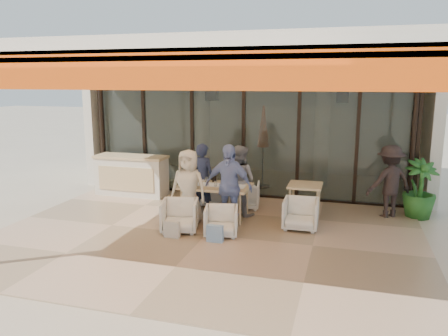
% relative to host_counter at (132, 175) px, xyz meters
% --- Properties ---
extents(ground, '(70.00, 70.00, 0.00)m').
position_rel_host_counter_xyz_m(ground, '(2.75, -2.30, -0.53)').
color(ground, '#C6B293').
rests_on(ground, ground).
extents(terrace_floor, '(8.00, 6.00, 0.01)m').
position_rel_host_counter_xyz_m(terrace_floor, '(2.75, -2.30, -0.53)').
color(terrace_floor, tan).
rests_on(terrace_floor, ground).
extents(terrace_structure, '(8.00, 6.00, 3.40)m').
position_rel_host_counter_xyz_m(terrace_structure, '(2.75, -2.56, 2.72)').
color(terrace_structure, silver).
rests_on(terrace_structure, ground).
extents(glass_storefront, '(8.08, 0.10, 3.20)m').
position_rel_host_counter_xyz_m(glass_storefront, '(2.75, 0.70, 1.07)').
color(glass_storefront, '#9EADA3').
rests_on(glass_storefront, ground).
extents(interior_block, '(9.05, 3.62, 3.52)m').
position_rel_host_counter_xyz_m(interior_block, '(2.76, 3.02, 1.70)').
color(interior_block, silver).
rests_on(interior_block, ground).
extents(host_counter, '(1.85, 0.65, 1.04)m').
position_rel_host_counter_xyz_m(host_counter, '(0.00, 0.00, 0.00)').
color(host_counter, silver).
rests_on(host_counter, ground).
extents(dining_table, '(1.50, 0.90, 0.93)m').
position_rel_host_counter_xyz_m(dining_table, '(2.60, -1.24, 0.15)').
color(dining_table, '#DBBF85').
rests_on(dining_table, ground).
extents(chair_far_left, '(0.70, 0.67, 0.65)m').
position_rel_host_counter_xyz_m(chair_far_left, '(2.19, -0.30, -0.21)').
color(chair_far_left, white).
rests_on(chair_far_left, ground).
extents(chair_far_right, '(0.76, 0.72, 0.68)m').
position_rel_host_counter_xyz_m(chair_far_right, '(3.03, -0.30, -0.19)').
color(chair_far_right, white).
rests_on(chair_far_right, ground).
extents(chair_near_left, '(0.81, 0.78, 0.70)m').
position_rel_host_counter_xyz_m(chair_near_left, '(2.19, -2.20, -0.18)').
color(chair_near_left, white).
rests_on(chair_near_left, ground).
extents(chair_near_right, '(0.73, 0.70, 0.63)m').
position_rel_host_counter_xyz_m(chair_near_right, '(3.03, -2.20, -0.22)').
color(chair_near_right, white).
rests_on(chair_near_right, ground).
extents(diner_navy, '(0.64, 0.50, 1.55)m').
position_rel_host_counter_xyz_m(diner_navy, '(2.19, -0.80, 0.24)').
color(diner_navy, '#191F38').
rests_on(diner_navy, ground).
extents(diner_grey, '(0.91, 0.81, 1.54)m').
position_rel_host_counter_xyz_m(diner_grey, '(3.03, -0.80, 0.24)').
color(diner_grey, slate).
rests_on(diner_grey, ground).
extents(diner_cream, '(0.78, 0.52, 1.55)m').
position_rel_host_counter_xyz_m(diner_cream, '(2.19, -1.70, 0.24)').
color(diner_cream, beige).
rests_on(diner_cream, ground).
extents(diner_periwinkle, '(1.04, 0.56, 1.69)m').
position_rel_host_counter_xyz_m(diner_periwinkle, '(3.03, -1.70, 0.32)').
color(diner_periwinkle, '#748FC2').
rests_on(diner_periwinkle, ground).
extents(tote_bag_cream, '(0.30, 0.10, 0.34)m').
position_rel_host_counter_xyz_m(tote_bag_cream, '(2.19, -2.60, -0.36)').
color(tote_bag_cream, silver).
rests_on(tote_bag_cream, ground).
extents(tote_bag_blue, '(0.30, 0.10, 0.34)m').
position_rel_host_counter_xyz_m(tote_bag_blue, '(3.03, -2.60, -0.36)').
color(tote_bag_blue, '#99BFD8').
rests_on(tote_bag_blue, ground).
extents(side_table, '(0.70, 0.70, 0.74)m').
position_rel_host_counter_xyz_m(side_table, '(4.43, -0.66, 0.11)').
color(side_table, '#DBBF85').
rests_on(side_table, ground).
extents(side_chair, '(0.68, 0.64, 0.69)m').
position_rel_host_counter_xyz_m(side_chair, '(4.43, -1.41, -0.19)').
color(side_chair, white).
rests_on(side_chair, ground).
extents(standing_woman, '(1.17, 1.01, 1.57)m').
position_rel_host_counter_xyz_m(standing_woman, '(6.15, -0.10, 0.26)').
color(standing_woman, black).
rests_on(standing_woman, ground).
extents(potted_palm, '(0.92, 0.92, 1.27)m').
position_rel_host_counter_xyz_m(potted_palm, '(6.77, 0.06, 0.10)').
color(potted_palm, '#1E5919').
rests_on(potted_palm, ground).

